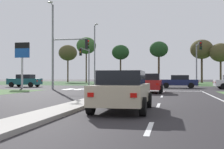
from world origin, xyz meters
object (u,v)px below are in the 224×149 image
object	(u,v)px
car_black_seventh	(143,79)
treeline_third	(121,53)
traffic_signal_far_left	(86,60)
fuel_price_totem	(22,55)
treeline_sixth	(221,53)
pedestrian_at_median	(142,77)
car_navy_sixth	(179,81)
treeline_fifth	(202,49)
street_lamp_second	(52,42)
treeline_near	(68,53)
car_red_near	(150,83)
traffic_signal_far_right	(198,56)
traffic_signal_near_left	(66,54)
street_lamp_third	(95,51)
treeline_fourth	(159,50)
treeline_second	(86,46)
car_beige_second	(123,90)
car_silver_third	(128,80)
car_teal_fourth	(25,81)

from	to	relation	value
car_black_seventh	treeline_third	size ratio (longest dim) A/B	0.50
traffic_signal_far_left	fuel_price_totem	size ratio (longest dim) A/B	1.00
treeline_third	treeline_sixth	xyz separation A→B (m)	(21.10, 0.90, -0.31)
traffic_signal_far_left	pedestrian_at_median	xyz separation A→B (m)	(7.31, 6.29, -2.39)
car_navy_sixth	treeline_fifth	bearing A→B (deg)	-10.79
traffic_signal_far_left	street_lamp_second	bearing A→B (deg)	-92.49
car_black_seventh	street_lamp_second	bearing A→B (deg)	81.54
treeline_near	treeline_third	size ratio (longest dim) A/B	1.07
car_red_near	car_navy_sixth	size ratio (longest dim) A/B	1.04
traffic_signal_far_right	traffic_signal_near_left	size ratio (longest dim) A/B	1.08
car_red_near	traffic_signal_far_left	bearing A→B (deg)	123.86
pedestrian_at_median	traffic_signal_far_left	bearing A→B (deg)	116.70
treeline_third	street_lamp_third	bearing A→B (deg)	-94.78
traffic_signal_far_right	treeline_sixth	world-z (taller)	treeline_sixth
car_black_seventh	traffic_signal_far_left	size ratio (longest dim) A/B	0.78
car_black_seventh	treeline_fourth	size ratio (longest dim) A/B	0.48
car_black_seventh	treeline_second	distance (m)	15.85
traffic_signal_near_left	treeline_sixth	size ratio (longest dim) A/B	0.64
fuel_price_totem	treeline_third	world-z (taller)	treeline_third
treeline_third	treeline_fifth	size ratio (longest dim) A/B	0.89
treeline_near	car_red_near	bearing A→B (deg)	-61.47
traffic_signal_near_left	treeline_near	size ratio (longest dim) A/B	0.60
car_red_near	car_beige_second	size ratio (longest dim) A/B	1.06
car_black_seventh	traffic_signal_far_right	distance (m)	31.18
treeline_second	traffic_signal_far_left	bearing A→B (deg)	-73.61
traffic_signal_far_left	treeline_near	bearing A→B (deg)	115.20
car_beige_second	traffic_signal_far_right	bearing A→B (deg)	78.93
street_lamp_second	treeline_fifth	world-z (taller)	treeline_fifth
treeline_fifth	car_silver_third	bearing A→B (deg)	-122.75
car_red_near	treeline_fifth	xyz separation A→B (m)	(8.46, 41.01, 6.45)
traffic_signal_far_right	treeline_fourth	size ratio (longest dim) A/B	0.66
traffic_signal_far_left	treeline_near	xyz separation A→B (m)	(-12.21, 25.96, 3.30)
car_beige_second	street_lamp_third	bearing A→B (deg)	106.55
treeline_sixth	car_black_seventh	bearing A→B (deg)	164.23
street_lamp_second	car_beige_second	bearing A→B (deg)	-59.21
treeline_near	treeline_fourth	xyz separation A→B (m)	(21.59, -3.99, 0.02)
car_silver_third	fuel_price_totem	distance (m)	17.35
car_red_near	car_teal_fourth	world-z (taller)	car_teal_fourth
car_navy_sixth	car_red_near	bearing A→B (deg)	165.80
treeline_near	treeline_fourth	bearing A→B (deg)	-10.48
treeline_near	street_lamp_second	bearing A→B (deg)	-72.21
car_red_near	traffic_signal_far_right	size ratio (longest dim) A/B	0.79
traffic_signal_far_left	fuel_price_totem	bearing A→B (deg)	-126.26
car_red_near	fuel_price_totem	distance (m)	17.51
traffic_signal_near_left	fuel_price_totem	world-z (taller)	fuel_price_totem
pedestrian_at_median	treeline_second	xyz separation A→B (m)	(-13.52, 14.81, 6.75)
car_teal_fourth	traffic_signal_far_left	size ratio (longest dim) A/B	0.78
treeline_near	traffic_signal_far_right	bearing A→B (deg)	-43.92
street_lamp_third	treeline_sixth	world-z (taller)	street_lamp_third
traffic_signal_near_left	treeline_fifth	distance (m)	41.53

